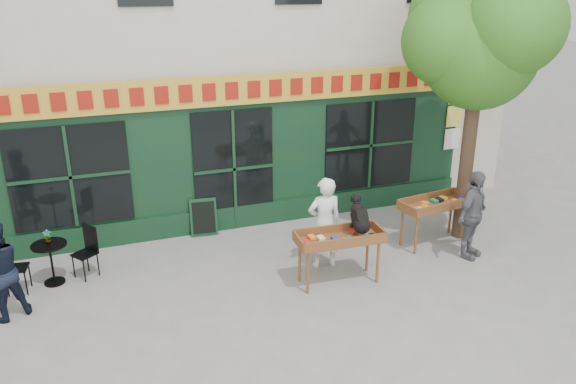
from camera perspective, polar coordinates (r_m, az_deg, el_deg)
name	(u,v)px	position (r m, az deg, el deg)	size (l,w,h in m)	color
ground	(270,277)	(10.32, -1.88, -8.58)	(80.00, 80.00, 0.00)	slate
street_tree	(481,34)	(11.47, 19.03, 14.92)	(3.05, 2.90, 5.60)	#382619
book_cart_center	(339,240)	(9.81, 5.25, -4.88)	(1.53, 0.71, 0.99)	brown
dog	(360,214)	(9.72, 7.33, -2.19)	(0.34, 0.60, 0.60)	black
woman	(324,223)	(10.32, 3.72, -3.16)	(0.64, 0.42, 1.76)	white
book_cart_right	(436,206)	(11.62, 14.79, -1.35)	(1.57, 0.82, 0.99)	brown
man_right	(472,215)	(11.22, 18.22, -2.24)	(1.02, 0.43, 1.74)	#55555A
bistro_table	(51,256)	(10.69, -22.98, -5.96)	(0.60, 0.60, 0.76)	black
bistro_chair_left	(10,263)	(10.68, -26.42, -6.47)	(0.42, 0.41, 0.95)	black
bistro_chair_right	(88,247)	(10.75, -19.68, -5.27)	(0.51, 0.51, 0.95)	black
potted_plant	(47,237)	(10.55, -23.24, -4.24)	(0.14, 0.09, 0.27)	gray
chalkboard	(204,217)	(11.89, -8.56, -2.56)	(0.58, 0.25, 0.79)	black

